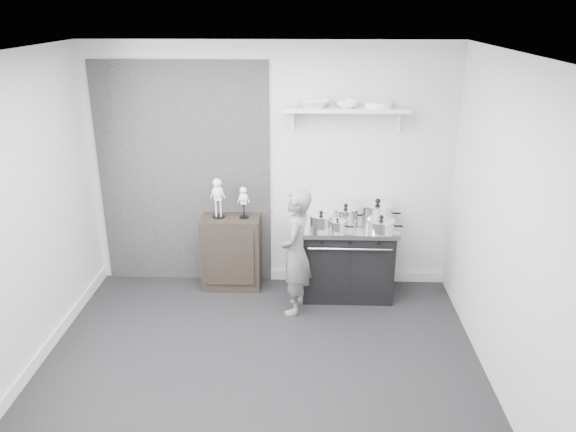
% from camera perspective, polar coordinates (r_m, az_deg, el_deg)
% --- Properties ---
extents(ground, '(4.00, 4.00, 0.00)m').
position_cam_1_polar(ground, '(5.14, -3.03, -15.50)').
color(ground, black).
rests_on(ground, ground).
extents(room_shell, '(4.02, 3.62, 2.71)m').
position_cam_1_polar(room_shell, '(4.53, -4.38, 2.68)').
color(room_shell, silver).
rests_on(room_shell, ground).
extents(wall_shelf, '(1.30, 0.26, 0.24)m').
position_cam_1_polar(wall_shelf, '(5.90, 5.91, 10.63)').
color(wall_shelf, silver).
rests_on(wall_shelf, room_shell).
extents(stove, '(1.02, 0.64, 0.82)m').
position_cam_1_polar(stove, '(6.20, 6.03, -4.39)').
color(stove, black).
rests_on(stove, ground).
extents(side_cabinet, '(0.64, 0.38, 0.84)m').
position_cam_1_polar(side_cabinet, '(6.36, -5.73, -3.66)').
color(side_cabinet, black).
rests_on(side_cabinet, ground).
extents(child, '(0.40, 0.53, 1.33)m').
position_cam_1_polar(child, '(5.73, 0.77, -3.71)').
color(child, slate).
rests_on(child, ground).
extents(pot_front_left, '(0.33, 0.25, 0.20)m').
position_cam_1_polar(pot_front_left, '(5.89, 3.38, -0.57)').
color(pot_front_left, silver).
rests_on(pot_front_left, stove).
extents(pot_back_left, '(0.36, 0.28, 0.20)m').
position_cam_1_polar(pot_back_left, '(6.12, 5.87, 0.17)').
color(pot_back_left, silver).
rests_on(pot_back_left, stove).
extents(pot_back_right, '(0.42, 0.34, 0.26)m').
position_cam_1_polar(pot_back_right, '(6.15, 9.05, 0.37)').
color(pot_back_right, silver).
rests_on(pot_back_right, stove).
extents(pot_front_right, '(0.37, 0.28, 0.18)m').
position_cam_1_polar(pot_front_right, '(5.90, 9.43, -0.92)').
color(pot_front_right, silver).
rests_on(pot_front_right, stove).
extents(pot_front_center, '(0.26, 0.17, 0.15)m').
position_cam_1_polar(pot_front_center, '(5.84, 5.06, -1.00)').
color(pot_front_center, silver).
rests_on(pot_front_center, stove).
extents(skeleton_full, '(0.14, 0.09, 0.51)m').
position_cam_1_polar(skeleton_full, '(6.13, -7.15, 2.12)').
color(skeleton_full, white).
rests_on(skeleton_full, side_cabinet).
extents(skeleton_torso, '(0.11, 0.07, 0.41)m').
position_cam_1_polar(skeleton_torso, '(6.11, -4.54, 1.62)').
color(skeleton_torso, white).
rests_on(skeleton_torso, side_cabinet).
extents(bowl_large, '(0.33, 0.33, 0.08)m').
position_cam_1_polar(bowl_large, '(5.87, 2.63, 11.37)').
color(bowl_large, white).
rests_on(bowl_large, wall_shelf).
extents(bowl_small, '(0.23, 0.23, 0.07)m').
position_cam_1_polar(bowl_small, '(5.89, 6.02, 11.26)').
color(bowl_small, white).
rests_on(bowl_small, wall_shelf).
extents(plate_stack, '(0.28, 0.28, 0.06)m').
position_cam_1_polar(plate_stack, '(5.92, 9.15, 11.10)').
color(plate_stack, white).
rests_on(plate_stack, wall_shelf).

